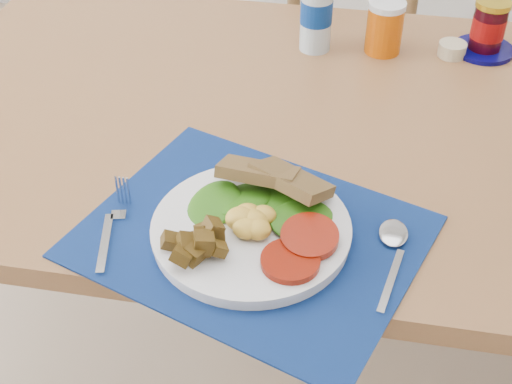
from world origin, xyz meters
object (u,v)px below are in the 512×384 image
water_bottle (317,4)px  juice_glass (384,29)px  jam_on_saucer (488,30)px  chair_far (337,46)px  breakfast_plate (247,227)px

water_bottle → juice_glass: bearing=5.5°
water_bottle → jam_on_saucer: bearing=8.1°
chair_far → juice_glass: bearing=81.8°
breakfast_plate → jam_on_saucer: (0.38, 0.64, 0.03)m
chair_far → jam_on_saucer: (0.32, -0.40, 0.28)m
breakfast_plate → juice_glass: size_ratio=2.83×
chair_far → water_bottle: 0.55m
water_bottle → jam_on_saucer: 0.35m
water_bottle → jam_on_saucer: size_ratio=1.79×
water_bottle → juice_glass: 0.15m
breakfast_plate → water_bottle: 0.59m
jam_on_saucer → water_bottle: bearing=-171.9°
juice_glass → jam_on_saucer: jam_on_saucer is taller
chair_far → juice_glass: 0.53m
breakfast_plate → juice_glass: 0.63m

